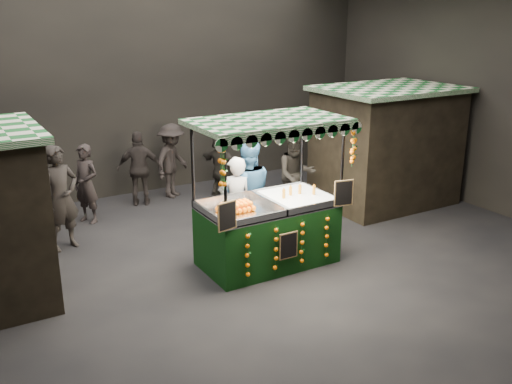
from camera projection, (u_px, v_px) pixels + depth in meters
ground at (247, 268)px, 9.57m from camera, size 12.00×12.00×0.00m
market_hall at (246, 64)px, 8.53m from camera, size 12.10×10.10×5.05m
neighbour_stall_right at (386, 145)px, 12.52m from camera, size 3.00×2.20×2.60m
juice_stall at (269, 221)px, 9.52m from camera, size 2.59×1.52×2.51m
vendor_grey at (236, 204)px, 10.10m from camera, size 0.71×0.56×1.73m
vendor_blue at (247, 193)px, 10.34m from camera, size 1.14×1.00×1.96m
shopper_0 at (61, 198)px, 10.10m from camera, size 0.82×0.67×1.93m
shopper_1 at (296, 175)px, 11.84m from camera, size 1.02×0.89×1.76m
shopper_2 at (140, 169)px, 12.46m from camera, size 1.06×0.75×1.67m
shopper_3 at (172, 161)px, 13.01m from camera, size 1.27×1.17×1.72m
shopper_5 at (222, 164)px, 13.07m from camera, size 0.89×1.52×1.56m
shopper_6 at (86, 184)px, 11.44m from camera, size 0.65×0.71×1.62m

